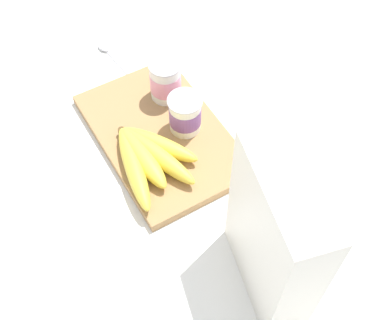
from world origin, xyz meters
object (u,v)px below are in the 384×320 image
(yogurt_cup_back, at_px, (185,114))
(spoon, at_px, (110,53))
(cereal_box, at_px, (275,237))
(banana_bunch, at_px, (147,157))
(cutting_board, at_px, (162,135))
(yogurt_cup_front, at_px, (166,81))

(yogurt_cup_back, relative_size, spoon, 0.59)
(cereal_box, bearing_deg, banana_bunch, -153.71)
(cutting_board, xyz_separation_m, yogurt_cup_front, (-0.08, 0.06, 0.05))
(cutting_board, distance_m, banana_bunch, 0.08)
(cutting_board, distance_m, spoon, 0.27)
(cutting_board, bearing_deg, banana_bunch, -47.60)
(cereal_box, height_order, banana_bunch, cereal_box)
(cutting_board, relative_size, cereal_box, 1.23)
(yogurt_cup_back, bearing_deg, cutting_board, -105.83)
(spoon, bearing_deg, yogurt_cup_back, 6.89)
(yogurt_cup_back, distance_m, spoon, 0.29)
(cereal_box, height_order, yogurt_cup_back, cereal_box)
(cereal_box, xyz_separation_m, yogurt_cup_front, (-0.42, 0.05, -0.08))
(banana_bunch, bearing_deg, yogurt_cup_front, 139.64)
(yogurt_cup_front, distance_m, banana_bunch, 0.17)
(cereal_box, relative_size, banana_bunch, 1.44)
(banana_bunch, distance_m, spoon, 0.33)
(yogurt_cup_back, height_order, banana_bunch, yogurt_cup_back)
(cutting_board, distance_m, cereal_box, 0.36)
(yogurt_cup_front, bearing_deg, banana_bunch, -40.36)
(cereal_box, xyz_separation_m, yogurt_cup_back, (-0.33, 0.04, -0.08))
(yogurt_cup_front, relative_size, spoon, 0.64)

